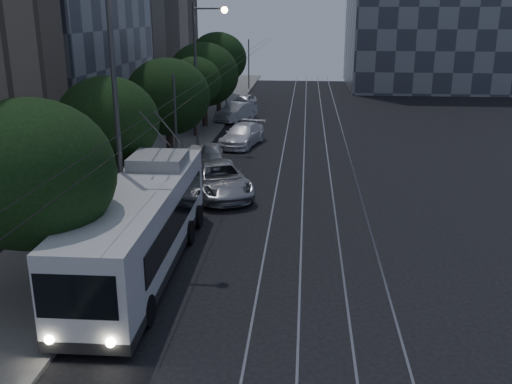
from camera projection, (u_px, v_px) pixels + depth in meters
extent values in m
plane|color=black|center=(256.00, 259.00, 22.10)|extent=(120.00, 120.00, 0.00)
cube|color=slate|center=(178.00, 142.00, 41.69)|extent=(5.00, 90.00, 0.15)
cube|color=gray|center=(284.00, 145.00, 41.06)|extent=(0.08, 90.00, 0.02)
cube|color=gray|center=(304.00, 145.00, 40.94)|extent=(0.08, 90.00, 0.02)
cube|color=gray|center=(326.00, 145.00, 40.81)|extent=(0.08, 90.00, 0.02)
cube|color=gray|center=(346.00, 146.00, 40.69)|extent=(0.08, 90.00, 0.02)
cylinder|color=black|center=(226.00, 65.00, 39.72)|extent=(0.02, 90.00, 0.02)
cylinder|color=black|center=(236.00, 65.00, 39.66)|extent=(0.02, 90.00, 0.02)
cylinder|color=#505052|center=(176.00, 130.00, 31.13)|extent=(0.14, 0.14, 6.00)
cylinder|color=#505052|center=(226.00, 85.00, 50.12)|extent=(0.14, 0.14, 6.00)
cylinder|color=#505052|center=(249.00, 65.00, 69.11)|extent=(0.14, 0.14, 6.00)
cube|color=silver|center=(140.00, 226.00, 20.62)|extent=(2.72, 11.98, 2.84)
cube|color=black|center=(142.00, 258.00, 21.00)|extent=(2.76, 12.02, 0.35)
cube|color=black|center=(144.00, 218.00, 21.05)|extent=(2.74, 9.49, 1.04)
cube|color=black|center=(76.00, 297.00, 14.90)|extent=(2.24, 0.11, 1.29)
cube|color=black|center=(176.00, 175.00, 26.19)|extent=(2.04, 0.11, 0.99)
cube|color=#27ED39|center=(73.00, 265.00, 14.62)|extent=(1.59, 0.08, 0.32)
cube|color=#959597|center=(159.00, 160.00, 22.95)|extent=(2.17, 2.22, 0.50)
sphere|color=white|center=(49.00, 339.00, 15.31)|extent=(0.26, 0.26, 0.26)
sphere|color=white|center=(111.00, 342.00, 15.17)|extent=(0.26, 0.26, 0.26)
cylinder|color=#505052|center=(157.00, 131.00, 23.66)|extent=(0.06, 4.50, 2.37)
cylinder|color=#505052|center=(171.00, 131.00, 23.61)|extent=(0.06, 4.50, 2.37)
cylinder|color=black|center=(69.00, 307.00, 17.48)|extent=(0.30, 0.99, 0.99)
cylinder|color=black|center=(147.00, 311.00, 17.27)|extent=(0.30, 0.99, 0.99)
cylinder|color=black|center=(131.00, 231.00, 23.60)|extent=(0.30, 0.99, 0.99)
cylinder|color=black|center=(189.00, 232.00, 23.39)|extent=(0.30, 0.99, 0.99)
cylinder|color=black|center=(144.00, 215.00, 25.41)|extent=(0.30, 0.99, 0.99)
cylinder|color=black|center=(198.00, 217.00, 25.21)|extent=(0.30, 0.99, 0.99)
imported|color=#9EA0A6|center=(218.00, 179.00, 29.67)|extent=(4.84, 6.65, 1.68)
imported|color=#B1B2B6|center=(211.00, 153.00, 35.99)|extent=(2.01, 3.74, 1.21)
imported|color=white|center=(242.00, 135.00, 40.61)|extent=(3.33, 5.61, 1.53)
imported|color=silver|center=(236.00, 112.00, 49.76)|extent=(3.50, 5.03, 1.57)
imported|color=silver|center=(244.00, 102.00, 55.46)|extent=(2.51, 4.66, 1.51)
cylinder|color=#30211A|center=(43.00, 270.00, 18.25)|extent=(0.44, 0.44, 2.53)
ellipsoid|color=black|center=(31.00, 174.00, 17.29)|extent=(5.13, 5.13, 4.62)
cylinder|color=#30211A|center=(113.00, 189.00, 26.19)|extent=(0.44, 0.44, 2.77)
ellipsoid|color=black|center=(108.00, 122.00, 25.26)|extent=(4.54, 4.54, 4.08)
cylinder|color=#30211A|center=(170.00, 147.00, 35.02)|extent=(0.44, 0.44, 2.39)
ellipsoid|color=black|center=(168.00, 97.00, 34.09)|extent=(5.09, 5.09, 4.58)
cylinder|color=#30211A|center=(196.00, 119.00, 43.12)|extent=(0.44, 0.44, 2.73)
ellipsoid|color=black|center=(195.00, 81.00, 42.25)|extent=(3.99, 3.99, 3.59)
cylinder|color=#30211A|center=(205.00, 114.00, 46.74)|extent=(0.44, 0.44, 2.21)
ellipsoid|color=black|center=(204.00, 75.00, 45.76)|extent=(5.66, 5.66, 5.09)
cylinder|color=#30211A|center=(219.00, 97.00, 53.85)|extent=(0.44, 0.44, 2.99)
ellipsoid|color=black|center=(218.00, 59.00, 52.79)|extent=(5.35, 5.35, 4.82)
cylinder|color=#505052|center=(117.00, 116.00, 21.59)|extent=(0.20, 0.20, 10.75)
cylinder|color=#505052|center=(196.00, 77.00, 38.96)|extent=(0.20, 0.20, 9.75)
cylinder|color=#505052|center=(210.00, 8.00, 37.51)|extent=(2.14, 0.12, 0.12)
sphere|color=#F1B984|center=(224.00, 10.00, 37.46)|extent=(0.44, 0.44, 0.44)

